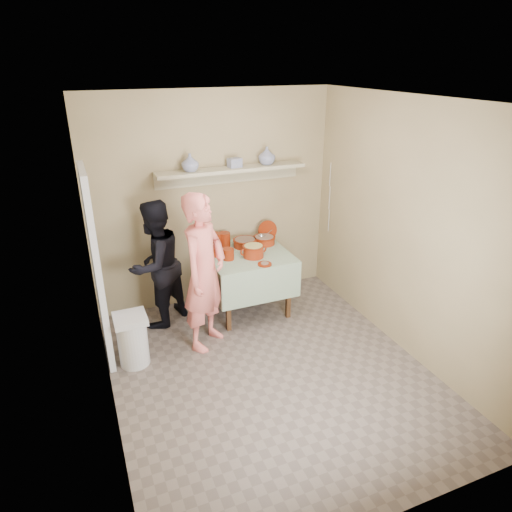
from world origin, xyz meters
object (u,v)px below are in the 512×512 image
person_helper (156,265)px  serving_table (247,262)px  cazuela_rice (253,250)px  person_cook (204,273)px  trash_bin (133,340)px

person_helper → serving_table: person_helper is taller
serving_table → cazuela_rice: cazuela_rice is taller
serving_table → person_cook: bearing=-142.3°
person_cook → person_helper: size_ratio=1.14×
person_helper → cazuela_rice: person_helper is taller
person_helper → serving_table: 1.08m
person_cook → cazuela_rice: (0.71, 0.39, -0.01)m
person_cook → cazuela_rice: 0.80m
serving_table → cazuela_rice: 0.25m
serving_table → trash_bin: bearing=-157.8°
cazuela_rice → serving_table: bearing=101.1°
person_cook → serving_table: person_cook is taller
person_helper → cazuela_rice: bearing=131.8°
person_helper → serving_table: size_ratio=1.54×
cazuela_rice → trash_bin: (-1.51, -0.47, -0.56)m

